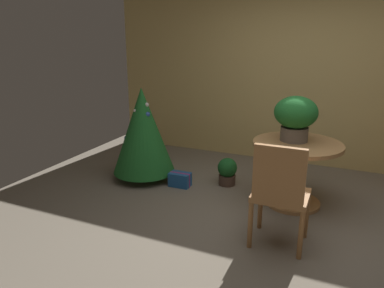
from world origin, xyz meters
TOP-DOWN VIEW (x-y plane):
  - ground_plane at (0.00, 0.00)m, footprint 6.60×6.60m
  - back_wall_panel at (0.00, 2.20)m, footprint 6.00×0.10m
  - round_dining_table at (0.10, 0.71)m, footprint 0.96×0.96m
  - flower_vase at (0.04, 0.77)m, footprint 0.46×0.46m
  - wooden_chair_near at (0.10, -0.23)m, footprint 0.48×0.42m
  - holiday_tree at (-1.84, 0.70)m, footprint 0.81×0.81m
  - gift_box_blue at (-1.29, 0.65)m, footprint 0.27×0.16m
  - potted_plant at (-0.76, 0.94)m, footprint 0.25×0.25m

SIDE VIEW (x-z plane):
  - ground_plane at x=0.00m, z-range 0.00..0.00m
  - gift_box_blue at x=-1.29m, z-range 0.00..0.18m
  - potted_plant at x=-0.76m, z-range 0.01..0.36m
  - round_dining_table at x=0.10m, z-range 0.11..0.84m
  - wooden_chair_near at x=0.10m, z-range 0.06..1.04m
  - holiday_tree at x=-1.84m, z-range 0.05..1.26m
  - flower_vase at x=0.04m, z-range 0.76..1.25m
  - back_wall_panel at x=0.00m, z-range 0.00..2.60m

